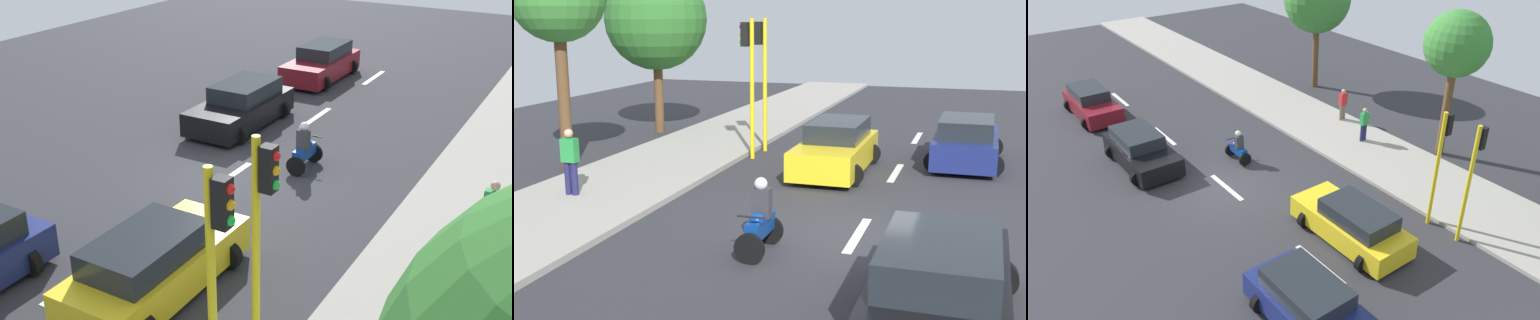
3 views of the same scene
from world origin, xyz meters
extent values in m
cube|color=#2D2D33|center=(0.00, 0.00, -0.05)|extent=(40.00, 60.00, 0.10)
cube|color=#9E998E|center=(7.00, 0.00, 0.07)|extent=(4.00, 60.00, 0.15)
cube|color=white|center=(0.00, -6.00, 0.01)|extent=(0.20, 2.40, 0.01)
cube|color=white|center=(0.00, 0.00, 0.01)|extent=(0.20, 2.40, 0.01)
cube|color=white|center=(0.00, 6.00, 0.01)|extent=(0.20, 2.40, 0.01)
cube|color=white|center=(0.00, 12.00, 0.01)|extent=(0.20, 2.40, 0.01)
cube|color=maroon|center=(-1.96, 10.62, 0.56)|extent=(1.84, 4.52, 0.80)
cube|color=#1E2328|center=(-1.96, 10.98, 1.24)|extent=(1.54, 2.53, 0.56)
cylinder|color=black|center=(-1.15, 9.13, 0.32)|extent=(0.64, 0.22, 0.64)
cylinder|color=black|center=(-2.76, 9.13, 0.32)|extent=(0.64, 0.22, 0.64)
cylinder|color=black|center=(-1.15, 12.11, 0.32)|extent=(0.64, 0.22, 0.64)
cylinder|color=black|center=(-2.76, 12.11, 0.32)|extent=(0.64, 0.22, 0.64)
cube|color=black|center=(-1.98, 3.91, 0.56)|extent=(1.95, 4.54, 0.80)
cube|color=#1E2328|center=(-1.98, 4.27, 1.24)|extent=(1.64, 2.54, 0.56)
cylinder|color=black|center=(-1.11, 2.41, 0.32)|extent=(0.64, 0.22, 0.64)
cylinder|color=black|center=(-2.84, 2.41, 0.32)|extent=(0.64, 0.22, 0.64)
cylinder|color=black|center=(-1.11, 5.41, 0.32)|extent=(0.64, 0.22, 0.64)
cylinder|color=black|center=(-2.84, 5.41, 0.32)|extent=(0.64, 0.22, 0.64)
cylinder|color=black|center=(-1.07, -6.49, 0.32)|extent=(0.64, 0.22, 0.64)
cube|color=yellow|center=(1.75, -5.54, 0.56)|extent=(1.82, 4.53, 0.80)
cube|color=#1E2328|center=(1.75, -5.91, 1.24)|extent=(1.53, 2.53, 0.56)
cylinder|color=black|center=(0.95, -4.05, 0.32)|extent=(0.64, 0.22, 0.64)
cylinder|color=black|center=(2.55, -4.05, 0.32)|extent=(0.64, 0.22, 0.64)
cylinder|color=black|center=(0.95, -7.04, 0.32)|extent=(0.64, 0.22, 0.64)
cylinder|color=black|center=(1.64, 2.30, 0.30)|extent=(0.60, 0.10, 0.60)
cylinder|color=black|center=(1.64, 1.10, 0.30)|extent=(0.60, 0.10, 0.60)
cube|color=navy|center=(1.64, 1.65, 0.55)|extent=(0.28, 1.10, 0.36)
sphere|color=navy|center=(1.64, 1.85, 0.73)|extent=(0.32, 0.32, 0.32)
cylinder|color=black|center=(1.64, 2.20, 0.90)|extent=(0.55, 0.04, 0.04)
cube|color=#333338|center=(1.64, 1.55, 1.00)|extent=(0.36, 0.24, 0.60)
sphere|color=silver|center=(1.64, 1.60, 1.40)|extent=(0.26, 0.26, 0.26)
cylinder|color=#1E1E4C|center=(7.32, -0.47, 0.57)|extent=(0.16, 0.16, 0.85)
cylinder|color=#1E1E4C|center=(7.52, -0.47, 0.57)|extent=(0.16, 0.16, 0.85)
cube|color=#268C3F|center=(7.42, -0.47, 1.30)|extent=(0.40, 0.24, 0.60)
sphere|color=tan|center=(7.42, -0.47, 1.73)|extent=(0.22, 0.22, 0.22)
cylinder|color=yellow|center=(4.75, -7.93, 2.25)|extent=(0.14, 0.14, 4.50)
cube|color=black|center=(4.97, -7.93, 4.00)|extent=(0.24, 0.24, 0.76)
sphere|color=red|center=(5.09, -7.93, 4.24)|extent=(0.16, 0.16, 0.16)
sphere|color=#F2A50C|center=(5.09, -7.93, 4.00)|extent=(0.16, 0.16, 0.16)
sphere|color=green|center=(5.09, -7.93, 3.76)|extent=(0.16, 0.16, 0.16)
cylinder|color=yellow|center=(4.75, -6.63, 2.25)|extent=(0.14, 0.14, 4.50)
cube|color=black|center=(4.97, -6.63, 4.00)|extent=(0.24, 0.24, 0.76)
sphere|color=red|center=(5.09, -6.63, 4.24)|extent=(0.16, 0.16, 0.16)
sphere|color=#F2A50C|center=(5.09, -6.63, 4.00)|extent=(0.16, 0.16, 0.16)
sphere|color=green|center=(5.09, -6.63, 3.76)|extent=(0.16, 0.16, 0.16)
camera|label=1|loc=(9.29, -14.49, 8.06)|focal=45.35mm
camera|label=2|loc=(-2.46, 13.59, 4.66)|focal=47.03mm
camera|label=3|loc=(-8.69, -15.62, 11.21)|focal=35.24mm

